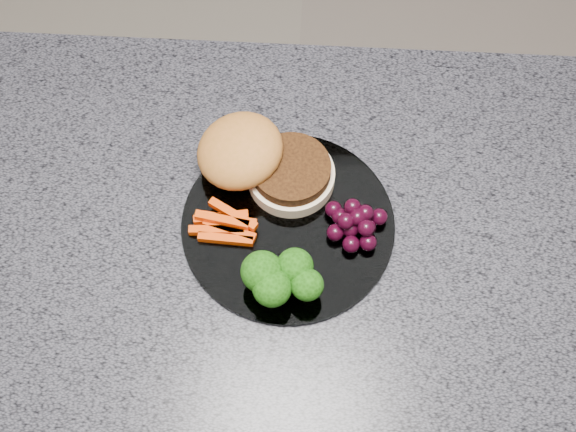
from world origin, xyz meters
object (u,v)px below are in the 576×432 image
object	(u,v)px
grape_bunch	(355,223)
burger	(258,161)
island_cabinet	(274,356)
plate	(288,225)

from	to	relation	value
grape_bunch	burger	bearing A→B (deg)	148.51
island_cabinet	plate	world-z (taller)	plate
island_cabinet	plate	distance (m)	0.47
plate	island_cabinet	bearing A→B (deg)	-141.27
island_cabinet	grape_bunch	distance (m)	0.50
island_cabinet	burger	world-z (taller)	burger
island_cabinet	burger	bearing A→B (deg)	100.86
plate	burger	distance (m)	0.09
burger	grape_bunch	xyz separation A→B (m)	(0.12, -0.07, -0.01)
island_cabinet	burger	xyz separation A→B (m)	(-0.02, 0.09, 0.50)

